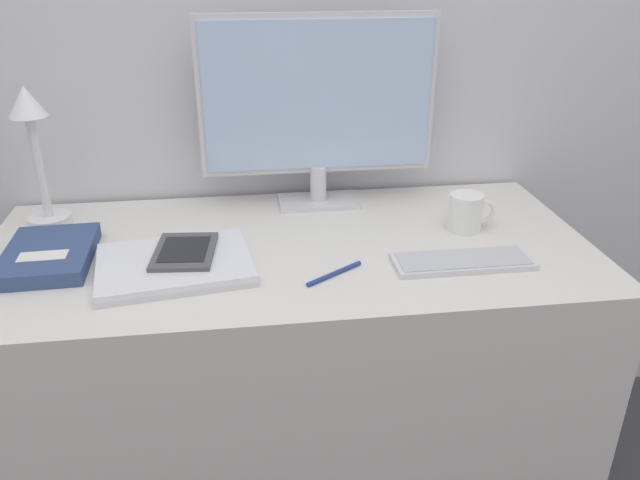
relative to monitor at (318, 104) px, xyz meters
The scene contains 10 objects.
wall_back 0.27m from the monitor, 128.85° to the left, with size 3.60×0.05×2.40m.
desk 0.66m from the monitor, 112.33° to the right, with size 1.31×0.62×0.73m.
monitor is the anchor object (origin of this frame).
keyboard 0.51m from the monitor, 55.94° to the right, with size 0.28×0.10×0.01m.
laptop 0.52m from the monitor, 136.35° to the right, with size 0.33×0.27×0.02m.
ereader 0.48m from the monitor, 136.85° to the right, with size 0.13×0.17×0.01m.
desk_lamp 0.64m from the monitor, behind, with size 0.10×0.10×0.32m.
notebook 0.68m from the monitor, 157.30° to the right, with size 0.18×0.24×0.03m.
coffee_mug 0.43m from the monitor, 33.22° to the right, with size 0.11×0.08×0.09m.
pen 0.45m from the monitor, 92.73° to the right, with size 0.12×0.08×0.01m.
Camera 1 is at (-0.09, -0.99, 1.32)m, focal length 35.00 mm.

